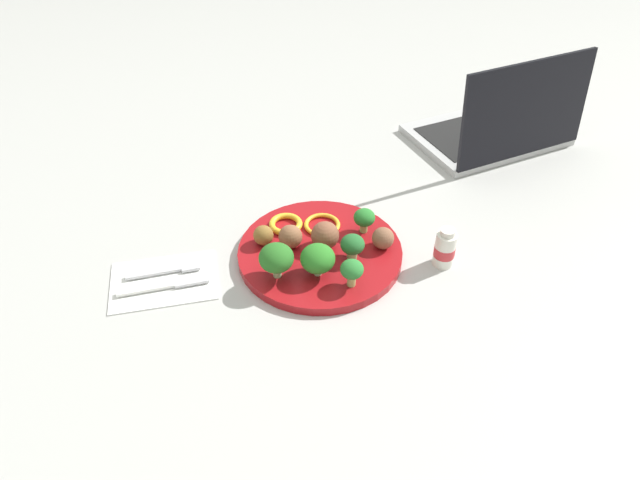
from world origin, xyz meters
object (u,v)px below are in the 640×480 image
Objects in this scene: meatball_back_left at (263,235)px; pepper_ring_near_rim at (286,224)px; fork at (168,270)px; laptop at (496,128)px; broccoli_floret_mid_left at (276,258)px; broccoli_floret_far_rim at (352,245)px; plate at (320,253)px; broccoli_floret_back_left at (364,218)px; meatball_mid_left at (383,238)px; napkin at (164,280)px; yogurt_bottle at (445,249)px; broccoli_floret_front_right at (352,270)px; pepper_ring_back_left at (322,225)px; meatball_far_rim at (290,237)px; knife at (168,285)px; broccoli_floret_center at (318,259)px; meatball_front_right at (325,235)px.

pepper_ring_near_rim is (0.04, 0.04, -0.01)m from meatball_back_left.
laptop is (0.68, 0.34, 0.03)m from fork.
broccoli_floret_far_rim is at bearing 13.46° from broccoli_floret_mid_left.
plate is 0.10m from broccoli_floret_back_left.
meatball_back_left is 0.06m from pepper_ring_near_rim.
meatball_mid_left is 0.37m from napkin.
laptop is at bearing 59.16° from yogurt_bottle.
broccoli_floret_mid_left is 0.19m from meatball_mid_left.
broccoli_floret_front_right is 0.14m from broccoli_floret_back_left.
pepper_ring_back_left reaches higher than napkin.
knife is (-0.20, -0.06, -0.03)m from meatball_far_rim.
plate is 5.00× the size of broccoli_floret_center.
broccoli_floret_back_left is 1.12× the size of meatball_far_rim.
broccoli_floret_center reaches higher than plate.
broccoli_floret_back_left is 0.13m from meatball_far_rim.
meatball_far_rim reaches higher than pepper_ring_near_rim.
broccoli_floret_center is 0.59m from laptop.
yogurt_bottle is at bearing -14.32° from meatball_front_right.
broccoli_floret_front_right reaches higher than pepper_ring_near_rim.
broccoli_floret_mid_left is 0.42× the size of knife.
broccoli_floret_far_rim is 0.06m from meatball_mid_left.
pepper_ring_back_left is 0.22m from yogurt_bottle.
plate is 0.26m from knife.
broccoli_floret_front_right reaches higher than meatball_far_rim.
knife is at bearing -150.74° from laptop.
plate reaches higher than fork.
broccoli_floret_back_left is 0.76× the size of pepper_ring_near_rim.
pepper_ring_near_rim is at bearing 173.36° from pepper_ring_back_left.
napkin is 1.40× the size of fork.
broccoli_floret_back_left reaches higher than meatball_far_rim.
meatball_mid_left is (0.06, 0.02, -0.01)m from broccoli_floret_far_rim.
broccoli_floret_mid_left is at bearing -13.82° from fork.
napkin is 0.02m from fork.
broccoli_floret_center is 0.09m from meatball_far_rim.
napkin is at bearing 117.64° from knife.
pepper_ring_back_left is (0.01, 0.06, 0.01)m from plate.
meatball_back_left is (-0.14, 0.05, -0.01)m from broccoli_floret_far_rim.
broccoli_floret_mid_left is at bearing -110.59° from meatball_far_rim.
pepper_ring_back_left is at bearing 144.94° from meatball_mid_left.
laptop reaches higher than meatball_far_rim.
meatball_mid_left is 0.12m from pepper_ring_back_left.
plate is at bearing -51.97° from pepper_ring_near_rim.
meatball_mid_left is at bearing 159.29° from yogurt_bottle.
plate is 4.33× the size of pepper_ring_back_left.
meatball_front_right is 0.40× the size of fork.
fork is at bearing -165.85° from meatball_back_left.
pepper_ring_back_left is at bearing 15.66° from fork.
yogurt_bottle is (0.16, 0.05, -0.01)m from broccoli_floret_front_right.
broccoli_floret_far_rim reaches higher than knife.
meatball_front_right reaches higher than broccoli_floret_back_left.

